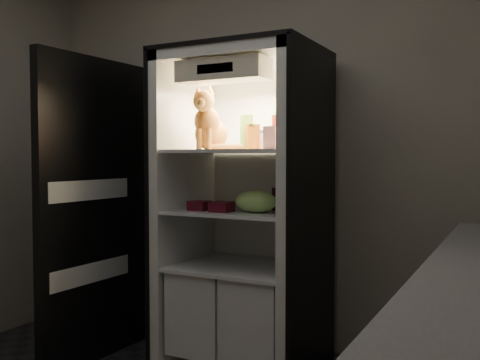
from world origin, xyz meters
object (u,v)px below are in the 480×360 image
at_px(salsa_jar, 253,137).
at_px(condiment_jar, 247,202).
at_px(pepper_jar, 282,131).
at_px(berry_box_right, 222,207).
at_px(cream_carton, 272,138).
at_px(tabby_cat, 209,126).
at_px(mayo_tub, 263,140).
at_px(soda_can_b, 288,201).
at_px(refrigerator, 246,233).
at_px(grape_bag, 256,202).
at_px(soda_can_c, 261,202).
at_px(berry_box_left, 200,206).
at_px(soda_can_a, 278,199).
at_px(parmesan_shaker, 246,132).

relative_size(salsa_jar, condiment_jar, 1.84).
xyz_separation_m(pepper_jar, berry_box_right, (-0.27, -0.23, -0.43)).
bearing_deg(cream_carton, salsa_jar, 139.37).
relative_size(tabby_cat, cream_carton, 3.01).
distance_m(mayo_tub, cream_carton, 0.35).
distance_m(soda_can_b, berry_box_right, 0.39).
height_order(tabby_cat, condiment_jar, tabby_cat).
bearing_deg(berry_box_right, tabby_cat, 144.83).
bearing_deg(pepper_jar, berry_box_right, -138.74).
bearing_deg(condiment_jar, salsa_jar, -20.67).
bearing_deg(berry_box_right, mayo_tub, 71.60).
distance_m(refrigerator, grape_bag, 0.32).
distance_m(soda_can_c, grape_bag, 0.04).
distance_m(salsa_jar, cream_carton, 0.26).
relative_size(mayo_tub, soda_can_b, 1.02).
bearing_deg(soda_can_b, berry_box_left, -153.61).
bearing_deg(soda_can_b, refrigerator, -179.42).
distance_m(refrigerator, cream_carton, 0.66).
height_order(mayo_tub, cream_carton, cream_carton).
height_order(soda_can_a, soda_can_b, soda_can_a).
bearing_deg(soda_can_c, cream_carton, -38.40).
distance_m(refrigerator, salsa_jar, 0.58).
xyz_separation_m(cream_carton, soda_can_c, (-0.10, 0.08, -0.35)).
bearing_deg(mayo_tub, soda_can_b, -20.07).
bearing_deg(cream_carton, soda_can_c, 141.60).
distance_m(pepper_jar, condiment_jar, 0.47).
height_order(tabby_cat, berry_box_left, tabby_cat).
relative_size(soda_can_a, berry_box_right, 1.19).
xyz_separation_m(refrigerator, soda_can_c, (0.17, -0.14, 0.21)).
height_order(soda_can_a, berry_box_right, soda_can_a).
xyz_separation_m(soda_can_b, grape_bag, (-0.12, -0.18, 0.00)).
relative_size(tabby_cat, soda_can_a, 2.71).
bearing_deg(parmesan_shaker, tabby_cat, -144.56).
bearing_deg(cream_carton, refrigerator, 140.80).
relative_size(mayo_tub, condiment_jar, 1.46).
relative_size(mayo_tub, cream_carton, 0.96).
height_order(soda_can_c, berry_box_right, soda_can_c).
xyz_separation_m(parmesan_shaker, berry_box_right, (-0.04, -0.23, -0.42)).
height_order(tabby_cat, soda_can_a, tabby_cat).
distance_m(tabby_cat, grape_bag, 0.54).
relative_size(salsa_jar, berry_box_right, 1.29).
bearing_deg(refrigerator, salsa_jar, -35.26).
bearing_deg(grape_bag, salsa_jar, 122.93).
distance_m(grape_bag, berry_box_right, 0.20).
bearing_deg(refrigerator, parmesan_shaker, -47.95).
bearing_deg(soda_can_a, soda_can_c, -107.54).
relative_size(salsa_jar, grape_bag, 0.60).
bearing_deg(tabby_cat, cream_carton, -24.36).
bearing_deg(soda_can_a, parmesan_shaker, -178.92).
distance_m(mayo_tub, berry_box_left, 0.55).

